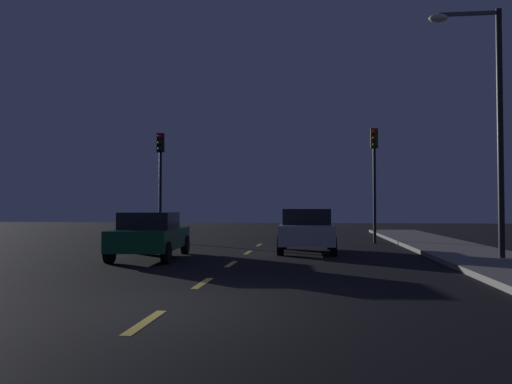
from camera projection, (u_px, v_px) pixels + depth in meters
The scene contains 12 objects.
ground_plane at pixel (234, 262), 15.46m from camera, with size 80.00×80.00×0.00m, color black.
sidewalk_curb_right at pixel (497, 262), 14.62m from camera, with size 3.00×40.00×0.15m, color gray.
lane_stripe_nearest at pixel (145, 322), 7.31m from camera, with size 0.16×1.60×0.01m, color #EACC4C.
lane_stripe_second at pixel (203, 283), 11.09m from camera, with size 0.16×1.60×0.01m, color #EACC4C.
lane_stripe_third at pixel (231, 264), 14.86m from camera, with size 0.16×1.60×0.01m, color #EACC4C.
lane_stripe_fourth at pixel (248, 253), 18.64m from camera, with size 0.16×1.60×0.01m, color #EACC4C.
lane_stripe_fifth at pixel (259, 245), 22.41m from camera, with size 0.16×1.60×0.01m, color #EACC4C.
traffic_signal_left at pixel (160, 166), 24.64m from camera, with size 0.32×0.38×5.15m.
traffic_signal_right at pixel (374, 163), 23.53m from camera, with size 0.32×0.38×5.21m.
car_stopped_ahead at pixel (307, 230), 18.77m from camera, with size 2.04×3.86×1.57m.
car_adjacent_lane at pixel (151, 235), 16.52m from camera, with size 2.15×4.42×1.47m.
street_lamp_right at pixel (488, 110), 15.26m from camera, with size 2.10×0.36×7.48m.
Camera 1 is at (2.37, -8.34, 1.61)m, focal length 36.46 mm.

